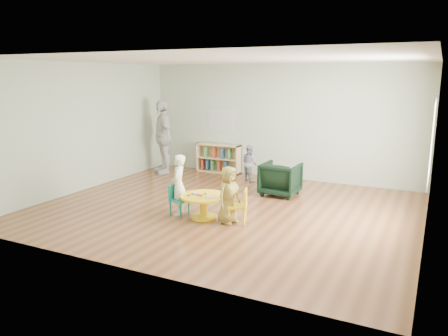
% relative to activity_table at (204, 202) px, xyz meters
% --- Properties ---
extents(room, '(7.10, 7.00, 2.80)m').
position_rel_activity_table_xyz_m(room, '(0.11, 0.69, 1.60)').
color(room, brown).
rests_on(room, ground).
extents(activity_table, '(0.85, 0.85, 0.47)m').
position_rel_activity_table_xyz_m(activity_table, '(0.00, 0.00, 0.00)').
color(activity_table, yellow).
rests_on(activity_table, ground).
extents(kid_chair_left, '(0.34, 0.34, 0.56)m').
position_rel_activity_table_xyz_m(kid_chair_left, '(-0.54, -0.01, 0.01)').
color(kid_chair_left, '#198B78').
rests_on(kid_chair_left, ground).
extents(kid_chair_right, '(0.41, 0.41, 0.60)m').
position_rel_activity_table_xyz_m(kid_chair_right, '(0.69, 0.04, 0.03)').
color(kid_chair_right, yellow).
rests_on(kid_chair_right, ground).
extents(bookshelf, '(1.20, 0.30, 0.75)m').
position_rel_activity_table_xyz_m(bookshelf, '(-1.52, 3.55, 0.07)').
color(bookshelf, tan).
rests_on(bookshelf, ground).
extents(alphabet_poster, '(0.74, 0.01, 0.54)m').
position_rel_activity_table_xyz_m(alphabet_poster, '(-1.50, 3.67, 1.06)').
color(alphabet_poster, silver).
rests_on(alphabet_poster, ground).
extents(armchair, '(0.78, 0.80, 0.71)m').
position_rel_activity_table_xyz_m(armchair, '(0.72, 2.09, 0.06)').
color(armchair, black).
rests_on(armchair, ground).
extents(child_left, '(0.39, 0.47, 1.11)m').
position_rel_activity_table_xyz_m(child_left, '(-0.53, 0.01, 0.26)').
color(child_left, white).
rests_on(child_left, ground).
extents(child_right, '(0.43, 0.55, 1.00)m').
position_rel_activity_table_xyz_m(child_right, '(0.51, -0.03, 0.21)').
color(child_right, yellow).
rests_on(child_right, ground).
extents(toddler, '(0.54, 0.51, 0.89)m').
position_rel_activity_table_xyz_m(toddler, '(-0.38, 2.98, 0.15)').
color(toddler, '#1C2347').
rests_on(toddler, ground).
extents(adult_caretaker, '(1.16, 1.09, 1.92)m').
position_rel_activity_table_xyz_m(adult_caretaker, '(-2.77, 2.82, 0.67)').
color(adult_caretaker, silver).
rests_on(adult_caretaker, ground).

